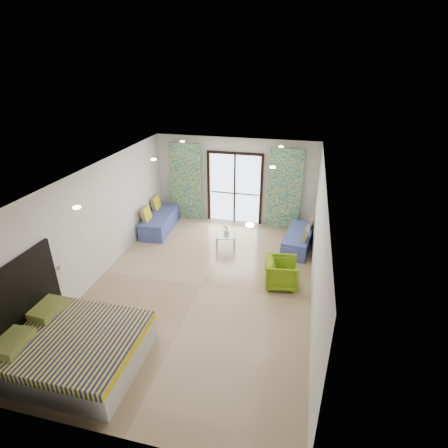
% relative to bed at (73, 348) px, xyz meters
% --- Properties ---
extents(floor, '(5.00, 7.50, 0.01)m').
position_rel_bed_xyz_m(floor, '(1.48, 2.70, -0.32)').
color(floor, '#937657').
rests_on(floor, ground).
extents(ceiling, '(5.00, 7.50, 0.01)m').
position_rel_bed_xyz_m(ceiling, '(1.48, 2.70, 2.38)').
color(ceiling, silver).
rests_on(ceiling, ground).
extents(wall_back, '(5.00, 0.01, 2.70)m').
position_rel_bed_xyz_m(wall_back, '(1.48, 6.45, 1.03)').
color(wall_back, silver).
rests_on(wall_back, ground).
extents(wall_front, '(5.00, 0.01, 2.70)m').
position_rel_bed_xyz_m(wall_front, '(1.48, -1.05, 1.03)').
color(wall_front, silver).
rests_on(wall_front, ground).
extents(wall_left, '(0.01, 7.50, 2.70)m').
position_rel_bed_xyz_m(wall_left, '(-1.02, 2.70, 1.03)').
color(wall_left, silver).
rests_on(wall_left, ground).
extents(wall_right, '(0.01, 7.50, 2.70)m').
position_rel_bed_xyz_m(wall_right, '(3.98, 2.70, 1.03)').
color(wall_right, silver).
rests_on(wall_right, ground).
extents(balcony_door, '(1.76, 0.08, 2.28)m').
position_rel_bed_xyz_m(balcony_door, '(1.48, 6.42, 0.94)').
color(balcony_door, black).
rests_on(balcony_door, floor).
extents(balcony_rail, '(1.52, 0.03, 0.04)m').
position_rel_bed_xyz_m(balcony_rail, '(1.48, 6.43, 0.63)').
color(balcony_rail, '#595451').
rests_on(balcony_rail, balcony_door).
extents(curtain_left, '(1.00, 0.10, 2.50)m').
position_rel_bed_xyz_m(curtain_left, '(-0.07, 6.27, 0.93)').
color(curtain_left, silver).
rests_on(curtain_left, floor).
extents(curtain_right, '(1.00, 0.10, 2.50)m').
position_rel_bed_xyz_m(curtain_right, '(3.03, 6.27, 0.93)').
color(curtain_right, silver).
rests_on(curtain_right, floor).
extents(downlight_a, '(0.12, 0.12, 0.02)m').
position_rel_bed_xyz_m(downlight_a, '(0.08, 0.70, 2.35)').
color(downlight_a, '#FFE0B2').
rests_on(downlight_a, ceiling).
extents(downlight_b, '(0.12, 0.12, 0.02)m').
position_rel_bed_xyz_m(downlight_b, '(2.88, 0.70, 2.35)').
color(downlight_b, '#FFE0B2').
rests_on(downlight_b, ceiling).
extents(downlight_c, '(0.12, 0.12, 0.02)m').
position_rel_bed_xyz_m(downlight_c, '(0.08, 3.70, 2.35)').
color(downlight_c, '#FFE0B2').
rests_on(downlight_c, ceiling).
extents(downlight_d, '(0.12, 0.12, 0.02)m').
position_rel_bed_xyz_m(downlight_d, '(2.88, 3.70, 2.35)').
color(downlight_d, '#FFE0B2').
rests_on(downlight_d, ceiling).
extents(downlight_e, '(0.12, 0.12, 0.02)m').
position_rel_bed_xyz_m(downlight_e, '(0.08, 5.70, 2.35)').
color(downlight_e, '#FFE0B2').
rests_on(downlight_e, ceiling).
extents(downlight_f, '(0.12, 0.12, 0.02)m').
position_rel_bed_xyz_m(downlight_f, '(2.88, 5.70, 2.35)').
color(downlight_f, '#FFE0B2').
rests_on(downlight_f, ceiling).
extents(headboard, '(0.06, 2.10, 1.50)m').
position_rel_bed_xyz_m(headboard, '(-0.98, 0.00, 0.73)').
color(headboard, black).
rests_on(headboard, floor).
extents(switch_plate, '(0.02, 0.10, 0.10)m').
position_rel_bed_xyz_m(switch_plate, '(-0.99, 1.25, 0.73)').
color(switch_plate, silver).
rests_on(switch_plate, wall_left).
extents(bed, '(2.24, 1.83, 0.77)m').
position_rel_bed_xyz_m(bed, '(0.00, 0.00, 0.00)').
color(bed, silver).
rests_on(bed, floor).
extents(daybed_left, '(0.85, 1.88, 0.91)m').
position_rel_bed_xyz_m(daybed_left, '(-0.64, 5.27, -0.04)').
color(daybed_left, '#404E98').
rests_on(daybed_left, floor).
extents(daybed_right, '(0.88, 1.77, 0.84)m').
position_rel_bed_xyz_m(daybed_right, '(3.60, 5.10, -0.06)').
color(daybed_right, '#404E98').
rests_on(daybed_right, floor).
extents(coffee_table, '(0.67, 0.67, 0.65)m').
position_rel_bed_xyz_m(coffee_table, '(1.59, 4.69, 0.01)').
color(coffee_table, silver).
rests_on(coffee_table, floor).
extents(vase, '(0.18, 0.18, 0.17)m').
position_rel_bed_xyz_m(vase, '(1.61, 4.72, 0.13)').
color(vase, white).
rests_on(vase, coffee_table).
extents(armchair, '(0.76, 0.80, 0.74)m').
position_rel_bed_xyz_m(armchair, '(3.28, 3.16, 0.05)').
color(armchair, '#719813').
rests_on(armchair, floor).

